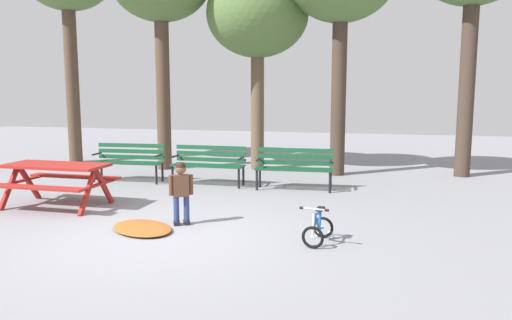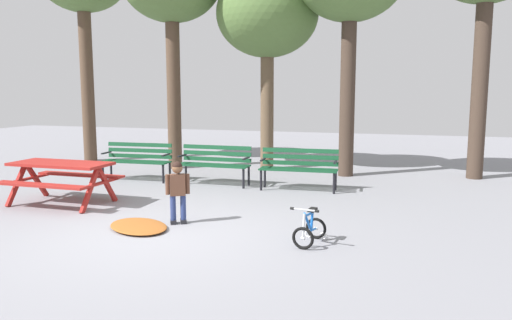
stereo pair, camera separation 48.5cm
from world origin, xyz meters
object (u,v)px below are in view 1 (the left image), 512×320
at_px(picnic_table, 56,174).
at_px(kids_bicycle, 318,228).
at_px(park_bench_far_left, 129,159).
at_px(child_standing, 181,189).
at_px(park_bench_right, 294,165).
at_px(park_bench_left, 209,162).

height_order(picnic_table, kids_bicycle, picnic_table).
relative_size(park_bench_far_left, child_standing, 1.66).
relative_size(picnic_table, kids_bicycle, 3.03).
height_order(park_bench_far_left, park_bench_right, same).
xyz_separation_m(park_bench_left, kids_bicycle, (2.83, -3.60, -0.31)).
height_order(park_bench_far_left, park_bench_left, same).
height_order(park_bench_left, park_bench_right, same).
distance_m(park_bench_far_left, child_standing, 4.08).
distance_m(park_bench_far_left, park_bench_right, 3.80).
distance_m(picnic_table, park_bench_far_left, 2.58).
xyz_separation_m(picnic_table, park_bench_right, (3.82, 2.57, -0.08)).
relative_size(picnic_table, park_bench_left, 1.13).
xyz_separation_m(picnic_table, park_bench_left, (1.93, 2.60, -0.08)).
bearing_deg(park_bench_right, child_standing, -111.07).
height_order(park_bench_right, kids_bicycle, park_bench_right).
distance_m(park_bench_right, kids_bicycle, 3.70).
xyz_separation_m(child_standing, kids_bicycle, (2.15, -0.41, -0.37)).
bearing_deg(picnic_table, kids_bicycle, -11.76).
bearing_deg(park_bench_left, child_standing, -77.96).
distance_m(park_bench_left, child_standing, 3.26).
distance_m(park_bench_far_left, kids_bicycle, 5.94).
height_order(picnic_table, park_bench_right, park_bench_right).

